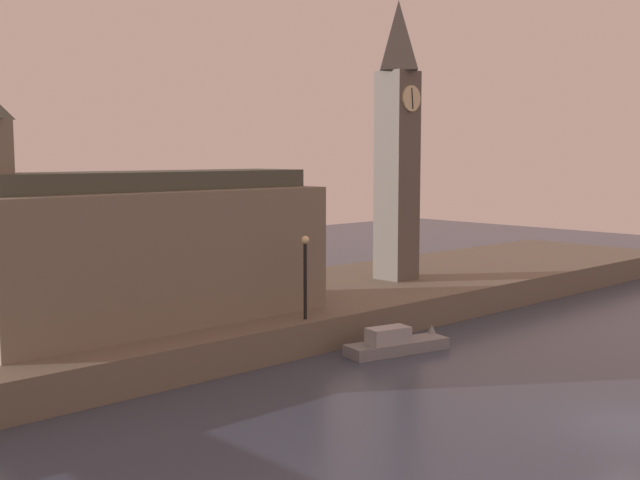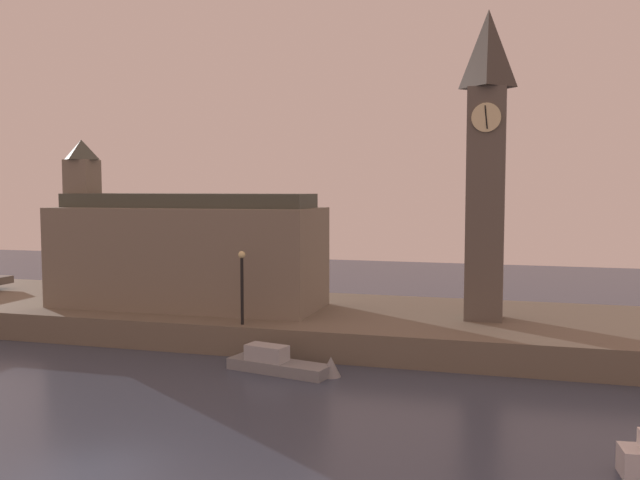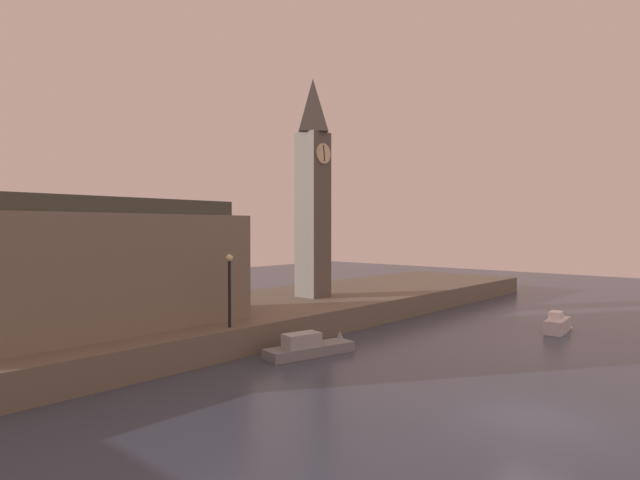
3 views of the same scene
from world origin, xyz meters
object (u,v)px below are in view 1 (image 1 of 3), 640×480
clock_tower (397,137)px  parliament_hall (144,249)px  streetlamp (305,267)px  boat_cruiser_grey (405,342)px

clock_tower → parliament_hall: (-17.07, -0.59, -5.07)m
clock_tower → streetlamp: bearing=-157.3°
streetlamp → boat_cruiser_grey: 5.66m
parliament_hall → boat_cruiser_grey: (8.97, -7.07, -4.31)m
clock_tower → boat_cruiser_grey: clock_tower is taller
streetlamp → boat_cruiser_grey: size_ratio=0.65×
parliament_hall → streetlamp: size_ratio=4.20×
clock_tower → boat_cruiser_grey: bearing=-136.6°
clock_tower → boat_cruiser_grey: (-8.10, -7.66, -9.37)m
streetlamp → clock_tower: bearing=22.7°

